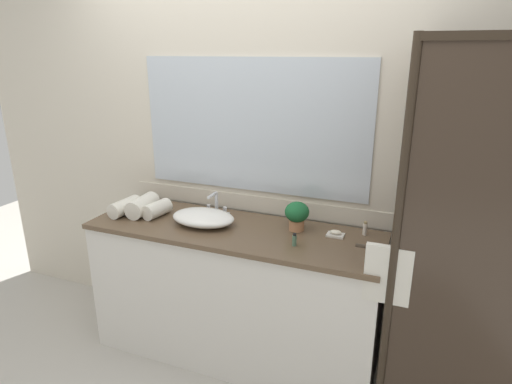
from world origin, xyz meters
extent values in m
plane|color=#B7B2A8|center=(0.00, 0.00, 0.00)|extent=(8.00, 8.00, 0.00)
cube|color=beige|center=(0.00, 0.34, 1.30)|extent=(4.40, 0.05, 2.60)
cube|color=beige|center=(0.00, 0.32, 0.96)|extent=(1.80, 0.01, 0.11)
cube|color=silver|center=(0.00, 0.31, 1.47)|extent=(1.50, 0.01, 0.84)
cube|color=silver|center=(0.00, 0.01, 0.43)|extent=(1.80, 0.56, 0.87)
cube|color=brown|center=(0.00, 0.00, 0.89)|extent=(1.80, 0.58, 0.03)
cylinder|color=#2D2319|center=(0.95, -0.27, 1.00)|extent=(0.04, 0.04, 2.00)
cube|color=#382B21|center=(0.95, 0.02, 1.00)|extent=(0.01, 0.57, 1.96)
cylinder|color=#2D2319|center=(0.93, -0.26, 1.04)|extent=(0.32, 0.02, 0.02)
cube|color=silver|center=(0.93, -0.26, 0.91)|extent=(0.22, 0.04, 0.29)
ellipsoid|color=white|center=(-0.20, -0.01, 0.94)|extent=(0.40, 0.28, 0.09)
cube|color=silver|center=(-0.20, 0.18, 0.91)|extent=(0.17, 0.04, 0.02)
cylinder|color=silver|center=(-0.20, 0.18, 0.98)|extent=(0.02, 0.02, 0.13)
cylinder|color=silver|center=(-0.20, 0.12, 1.05)|extent=(0.02, 0.11, 0.02)
cylinder|color=silver|center=(-0.26, 0.18, 0.94)|extent=(0.02, 0.02, 0.04)
cylinder|color=silver|center=(-0.14, 0.18, 0.94)|extent=(0.02, 0.02, 0.04)
cylinder|color=#B77A51|center=(0.36, 0.12, 0.93)|extent=(0.09, 0.09, 0.06)
ellipsoid|color=#1B5B30|center=(0.36, 0.12, 1.02)|extent=(0.15, 0.15, 0.12)
cube|color=silver|center=(0.60, 0.12, 0.91)|extent=(0.10, 0.07, 0.01)
ellipsoid|color=silver|center=(0.60, 0.12, 0.92)|extent=(0.07, 0.04, 0.02)
cylinder|color=silver|center=(0.76, 0.20, 0.93)|extent=(0.03, 0.03, 0.07)
cylinder|color=#9E895B|center=(0.76, 0.20, 0.98)|extent=(0.02, 0.02, 0.01)
cylinder|color=#4C7056|center=(0.42, -0.10, 0.93)|extent=(0.02, 0.02, 0.06)
cylinder|color=black|center=(0.42, -0.10, 0.97)|extent=(0.02, 0.02, 0.01)
cylinder|color=silver|center=(-0.76, -0.04, 0.95)|extent=(0.12, 0.24, 0.10)
cylinder|color=silver|center=(-0.65, 0.00, 0.96)|extent=(0.14, 0.25, 0.12)
cylinder|color=silver|center=(-0.54, 0.00, 0.95)|extent=(0.13, 0.21, 0.10)
camera|label=1|loc=(1.02, -2.20, 1.93)|focal=30.32mm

